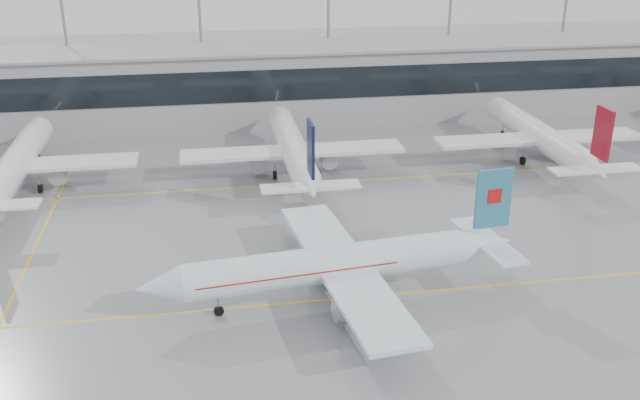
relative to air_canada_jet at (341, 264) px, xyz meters
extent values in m
plane|color=gray|center=(0.07, -0.22, -3.51)|extent=(320.00, 320.00, 0.00)
cube|color=yellow|center=(0.07, -0.22, -3.51)|extent=(120.00, 0.25, 0.01)
cube|color=yellow|center=(0.07, 29.78, -3.51)|extent=(120.00, 0.25, 0.01)
cube|color=yellow|center=(-29.93, 14.78, -3.51)|extent=(0.25, 60.00, 0.01)
cube|color=gray|center=(0.07, 61.78, 2.49)|extent=(180.00, 15.00, 12.00)
cube|color=black|center=(0.07, 54.23, 3.99)|extent=(180.00, 0.20, 5.00)
cube|color=gray|center=(0.07, 61.78, 8.69)|extent=(182.00, 16.00, 0.40)
cylinder|color=gray|center=(-32.93, 67.78, 7.49)|extent=(0.50, 0.50, 22.00)
cylinder|color=gray|center=(-10.93, 67.78, 7.49)|extent=(0.50, 0.50, 22.00)
cylinder|color=gray|center=(11.07, 67.78, 7.49)|extent=(0.50, 0.50, 22.00)
cylinder|color=gray|center=(33.07, 67.78, 7.49)|extent=(0.50, 0.50, 22.00)
cylinder|color=gray|center=(55.07, 67.78, 7.49)|extent=(0.50, 0.50, 22.00)
cylinder|color=white|center=(-1.29, -0.14, 0.09)|extent=(26.16, 6.28, 3.40)
cone|color=white|center=(-16.16, -1.82, 0.09)|extent=(4.36, 3.83, 3.40)
cone|color=white|center=(14.38, 1.62, 0.09)|extent=(5.95, 4.01, 3.40)
cube|color=white|center=(0.21, 0.02, -0.31)|extent=(8.11, 28.48, 0.45)
cube|color=white|center=(14.58, 1.64, 0.39)|extent=(3.99, 11.05, 0.25)
cube|color=teal|center=(14.78, 1.66, 4.69)|extent=(3.62, 0.75, 5.80)
cylinder|color=#A0A0A4|center=(0.25, -4.80, -1.81)|extent=(3.81, 2.49, 2.10)
cylinder|color=#A0A0A4|center=(-0.83, 4.74, -1.81)|extent=(3.81, 2.49, 2.10)
cylinder|color=gray|center=(-11.19, -1.26, -2.34)|extent=(0.20, 0.20, 1.45)
cylinder|color=black|center=(-11.19, -1.26, -3.06)|extent=(0.93, 0.40, 0.90)
cylinder|color=gray|center=(1.49, -2.45, -2.24)|extent=(0.24, 0.24, 1.45)
cylinder|color=black|center=(1.49, -2.45, -2.96)|extent=(1.14, 0.57, 1.10)
cylinder|color=gray|center=(0.91, 2.72, -2.24)|extent=(0.24, 0.24, 1.45)
cylinder|color=black|center=(0.91, 2.72, -2.96)|extent=(1.14, 0.57, 1.10)
cube|color=#B70F0F|center=(14.78, 1.66, 4.99)|extent=(1.44, 0.60, 1.40)
cube|color=#B70F0F|center=(-4.27, -0.48, 0.29)|extent=(18.27, 5.43, 0.12)
cylinder|color=white|center=(-34.93, 34.78, 0.29)|extent=(3.59, 27.36, 3.59)
cone|color=white|center=(-34.93, 50.46, 0.29)|extent=(3.59, 4.00, 3.59)
cube|color=white|center=(-34.93, 33.28, -0.11)|extent=(29.64, 5.00, 0.45)
cylinder|color=#A0A0A4|center=(-30.13, 33.78, -1.61)|extent=(2.10, 3.60, 2.10)
cylinder|color=gray|center=(-34.93, 45.46, -2.28)|extent=(0.20, 0.20, 1.56)
cylinder|color=black|center=(-34.93, 45.46, -3.06)|extent=(0.30, 0.90, 0.90)
cylinder|color=gray|center=(-32.33, 32.28, -2.18)|extent=(0.24, 0.24, 1.56)
cylinder|color=black|center=(-32.33, 32.28, -2.96)|extent=(0.45, 1.10, 1.10)
cylinder|color=white|center=(0.07, 34.78, 0.29)|extent=(3.59, 27.36, 3.59)
cone|color=white|center=(0.07, 50.46, 0.29)|extent=(3.59, 4.00, 3.59)
cone|color=white|center=(0.07, 18.30, 0.29)|extent=(3.59, 5.60, 3.59)
cube|color=white|center=(0.07, 33.28, -0.11)|extent=(29.64, 5.00, 0.45)
cube|color=white|center=(0.07, 18.10, 0.59)|extent=(11.40, 2.80, 0.25)
cube|color=#091234|center=(0.07, 17.90, 5.14)|extent=(0.35, 3.60, 6.12)
cylinder|color=#A0A0A4|center=(-4.73, 33.78, -1.61)|extent=(2.10, 3.60, 2.10)
cylinder|color=#A0A0A4|center=(4.87, 33.78, -1.61)|extent=(2.10, 3.60, 2.10)
cylinder|color=gray|center=(0.07, 45.46, -2.28)|extent=(0.20, 0.20, 1.56)
cylinder|color=black|center=(0.07, 45.46, -3.06)|extent=(0.30, 0.90, 0.90)
cylinder|color=gray|center=(-2.53, 32.28, -2.18)|extent=(0.24, 0.24, 1.56)
cylinder|color=black|center=(-2.53, 32.28, -2.96)|extent=(0.45, 1.10, 1.10)
cylinder|color=gray|center=(2.67, 32.28, -2.18)|extent=(0.24, 0.24, 1.56)
cylinder|color=black|center=(2.67, 32.28, -2.96)|extent=(0.45, 1.10, 1.10)
cylinder|color=white|center=(35.07, 34.78, 0.29)|extent=(3.59, 27.36, 3.59)
cone|color=white|center=(35.07, 50.46, 0.29)|extent=(3.59, 4.00, 3.59)
cone|color=white|center=(35.07, 18.30, 0.29)|extent=(3.59, 5.60, 3.59)
cube|color=white|center=(35.07, 33.28, -0.11)|extent=(29.64, 5.00, 0.45)
cube|color=white|center=(35.07, 18.10, 0.59)|extent=(11.40, 2.80, 0.25)
cube|color=maroon|center=(35.07, 17.90, 5.14)|extent=(0.35, 3.60, 6.12)
cylinder|color=#A0A0A4|center=(30.27, 33.78, -1.61)|extent=(2.10, 3.60, 2.10)
cylinder|color=#A0A0A4|center=(39.87, 33.78, -1.61)|extent=(2.10, 3.60, 2.10)
cylinder|color=gray|center=(35.07, 45.46, -2.28)|extent=(0.20, 0.20, 1.56)
cylinder|color=black|center=(35.07, 45.46, -3.06)|extent=(0.30, 0.90, 0.90)
cylinder|color=gray|center=(32.47, 32.28, -2.18)|extent=(0.24, 0.24, 1.56)
cylinder|color=black|center=(32.47, 32.28, -2.96)|extent=(0.45, 1.10, 1.10)
cylinder|color=gray|center=(37.67, 32.28, -2.18)|extent=(0.24, 0.24, 1.56)
cylinder|color=black|center=(37.67, 32.28, -2.96)|extent=(0.45, 1.10, 1.10)
camera|label=1|loc=(-11.51, -56.32, 29.64)|focal=40.00mm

